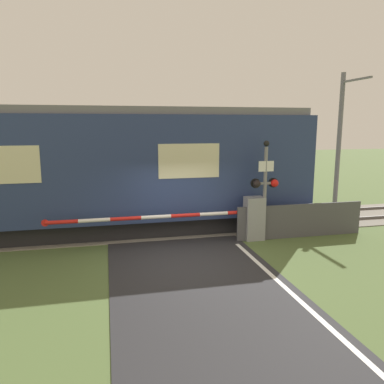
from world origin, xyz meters
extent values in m
plane|color=#4C6033|center=(0.00, 0.00, 0.00)|extent=(80.00, 80.00, 0.00)
cube|color=slate|center=(0.00, 3.48, 0.01)|extent=(36.00, 3.20, 0.03)
cube|color=#595451|center=(0.00, 2.76, 0.08)|extent=(36.00, 0.08, 0.10)
cube|color=#595451|center=(0.00, 4.20, 0.08)|extent=(36.00, 0.08, 0.10)
cube|color=black|center=(-4.81, 3.48, 0.30)|extent=(17.77, 2.65, 0.60)
cube|color=navy|center=(-4.81, 3.48, 2.27)|extent=(19.32, 3.12, 3.34)
cube|color=slate|center=(-4.81, 3.48, 4.06)|extent=(18.93, 2.87, 0.24)
cube|color=beige|center=(0.51, 1.91, 2.52)|extent=(1.93, 0.02, 1.07)
cube|color=beige|center=(-4.81, 1.91, 2.52)|extent=(1.93, 0.02, 1.07)
cube|color=gray|center=(2.51, 1.40, 0.69)|extent=(0.60, 0.44, 1.38)
cylinder|color=gray|center=(2.51, 1.40, 0.92)|extent=(0.16, 0.16, 0.18)
cylinder|color=red|center=(2.06, 1.40, 0.92)|extent=(0.89, 0.11, 0.11)
cylinder|color=white|center=(1.17, 1.40, 0.92)|extent=(0.89, 0.11, 0.11)
cylinder|color=red|center=(0.27, 1.40, 0.92)|extent=(0.89, 0.11, 0.11)
cylinder|color=white|center=(-0.62, 1.40, 0.92)|extent=(0.89, 0.11, 0.11)
cylinder|color=red|center=(-1.51, 1.40, 0.92)|extent=(0.89, 0.11, 0.11)
cylinder|color=white|center=(-2.41, 1.40, 0.92)|extent=(0.89, 0.11, 0.11)
cylinder|color=red|center=(-3.30, 1.40, 0.92)|extent=(0.89, 0.11, 0.11)
cylinder|color=red|center=(-3.75, 1.40, 0.92)|extent=(0.20, 0.02, 0.20)
cylinder|color=gray|center=(2.77, 1.24, 1.48)|extent=(0.11, 0.11, 2.96)
cube|color=gray|center=(2.77, 1.24, 1.84)|extent=(0.71, 0.07, 0.07)
sphere|color=black|center=(2.47, 1.19, 1.84)|extent=(0.24, 0.24, 0.24)
sphere|color=red|center=(3.06, 1.19, 1.84)|extent=(0.24, 0.24, 0.24)
cylinder|color=black|center=(2.47, 1.30, 1.84)|extent=(0.30, 0.06, 0.30)
cylinder|color=black|center=(3.06, 1.30, 1.84)|extent=(0.30, 0.06, 0.30)
cube|color=white|center=(2.77, 1.20, 2.37)|extent=(0.49, 0.02, 0.32)
sphere|color=black|center=(2.77, 1.24, 3.06)|extent=(0.18, 0.18, 0.18)
cylinder|color=slate|center=(8.10, 5.43, 2.92)|extent=(0.20, 0.20, 5.84)
cube|color=slate|center=(8.10, 4.53, 5.44)|extent=(0.10, 1.80, 0.08)
cube|color=#4C4C51|center=(4.08, 1.30, 0.55)|extent=(4.35, 0.06, 1.10)
camera|label=1|loc=(-2.00, -9.40, 3.63)|focal=35.00mm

